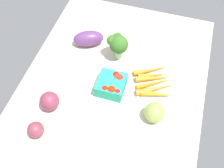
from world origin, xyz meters
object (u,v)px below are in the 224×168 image
at_px(carrot_bunch, 155,82).
at_px(red_onion_center, 49,101).
at_px(red_onion_near_basket, 36,130).
at_px(berry_basket, 111,84).
at_px(heirloom_tomato_green, 155,112).
at_px(broccoli_head, 118,44).
at_px(eggplant, 88,39).

xyz_separation_m(carrot_bunch, red_onion_center, (-0.23, 0.37, 0.03)).
relative_size(red_onion_near_basket, berry_basket, 0.56).
height_order(red_onion_near_basket, berry_basket, berry_basket).
height_order(red_onion_center, heirloom_tomato_green, heirloom_tomato_green).
distance_m(carrot_bunch, red_onion_near_basket, 0.51).
bearing_deg(broccoli_head, red_onion_near_basket, 157.99).
distance_m(eggplant, red_onion_near_basket, 0.49).
height_order(red_onion_center, eggplant, red_onion_center).
distance_m(red_onion_center, berry_basket, 0.25).
relative_size(carrot_bunch, eggplant, 1.42).
height_order(heirloom_tomato_green, broccoli_head, broccoli_head).
bearing_deg(red_onion_near_basket, red_onion_center, -0.55).
distance_m(red_onion_center, red_onion_near_basket, 0.12).
relative_size(carrot_bunch, berry_basket, 1.79).
distance_m(eggplant, berry_basket, 0.27).
relative_size(red_onion_center, heirloom_tomato_green, 0.97).
distance_m(eggplant, broccoli_head, 0.16).
bearing_deg(berry_basket, red_onion_center, 125.79).
relative_size(eggplant, broccoli_head, 1.13).
bearing_deg(red_onion_center, red_onion_near_basket, 179.45).
height_order(red_onion_near_basket, broccoli_head, broccoli_head).
bearing_deg(berry_basket, broccoli_head, 7.75).
xyz_separation_m(eggplant, berry_basket, (-0.21, -0.17, -0.00)).
bearing_deg(broccoli_head, berry_basket, -172.25).
relative_size(heirloom_tomato_green, broccoli_head, 0.64).
relative_size(eggplant, heirloom_tomato_green, 1.76).
distance_m(carrot_bunch, heirloom_tomato_green, 0.16).
xyz_separation_m(eggplant, heirloom_tomato_green, (-0.29, -0.37, 0.00)).
xyz_separation_m(red_onion_center, broccoli_head, (0.33, -0.18, 0.04)).
distance_m(red_onion_center, broccoli_head, 0.38).
xyz_separation_m(red_onion_near_basket, berry_basket, (0.27, -0.21, 0.00)).
height_order(carrot_bunch, berry_basket, berry_basket).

